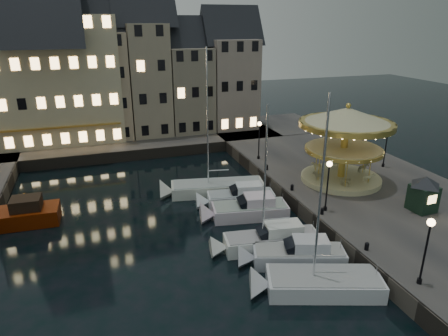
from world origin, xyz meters
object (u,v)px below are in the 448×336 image
object	(u,v)px
bollard_d	(267,167)
bollard_b	(322,211)
carousel	(346,131)
motorboat_f	(211,189)
streetlamp_b	(328,179)
bollard_c	(292,187)
motorboat_d	(245,210)
streetlamp_d	(387,142)
streetlamp_a	(427,242)
motorboat_e	(236,198)
ticket_kiosk	(425,188)
motorboat_c	(266,241)
red_fishing_boat	(11,217)
bollard_a	(367,246)
streetlamp_c	(259,135)
motorboat_b	(293,256)

from	to	relation	value
bollard_d	bollard_b	bearing A→B (deg)	-90.00
carousel	motorboat_f	bearing A→B (deg)	162.04
streetlamp_b	bollard_c	xyz separation A→B (m)	(-0.60, 4.50, -2.41)
streetlamp_b	bollard_d	bearing A→B (deg)	93.43
motorboat_d	streetlamp_d	bearing A→B (deg)	12.41
streetlamp_a	motorboat_e	bearing A→B (deg)	108.98
motorboat_d	ticket_kiosk	world-z (taller)	ticket_kiosk
streetlamp_d	motorboat_c	size ratio (longest dim) A/B	0.40
red_fishing_boat	streetlamp_a	bearing A→B (deg)	-36.82
bollard_a	motorboat_d	size ratio (longest dim) A/B	0.08
streetlamp_c	motorboat_e	world-z (taller)	streetlamp_c
motorboat_c	bollard_a	bearing A→B (deg)	-37.71
motorboat_e	red_fishing_boat	xyz separation A→B (m)	(-18.58, 2.16, 0.06)
streetlamp_c	bollard_b	distance (m)	14.22
bollard_a	motorboat_c	xyz separation A→B (m)	(-5.36, 4.14, -0.93)
streetlamp_a	motorboat_c	xyz separation A→B (m)	(-5.96, 8.14, -3.34)
motorboat_e	streetlamp_a	bearing A→B (deg)	-71.02
bollard_a	ticket_kiosk	size ratio (longest dim) A/B	0.17
streetlamp_d	bollard_a	bearing A→B (deg)	-132.47
motorboat_d	carousel	distance (m)	11.96
streetlamp_c	motorboat_f	bearing A→B (deg)	-145.86
bollard_a	carousel	world-z (taller)	carousel
motorboat_b	carousel	world-z (taller)	carousel
bollard_a	bollard_b	world-z (taller)	same
bollard_a	ticket_kiosk	distance (m)	8.83
streetlamp_b	motorboat_c	world-z (taller)	motorboat_c
bollard_d	motorboat_b	xyz separation A→B (m)	(-4.46, -14.17, -0.96)
motorboat_d	bollard_d	bearing A→B (deg)	53.41
streetlamp_c	motorboat_d	bearing A→B (deg)	-118.67
carousel	bollard_c	bearing A→B (deg)	-173.97
streetlamp_a	motorboat_b	xyz separation A→B (m)	(-5.06, 5.83, -3.38)
motorboat_b	red_fishing_boat	world-z (taller)	red_fishing_boat
motorboat_b	motorboat_f	xyz separation A→B (m)	(-1.78, 13.03, -0.11)
streetlamp_a	bollard_c	size ratio (longest dim) A/B	7.32
red_fishing_boat	carousel	bearing A→B (deg)	-5.75
red_fishing_boat	streetlamp_c	bearing A→B (deg)	12.94
bollard_a	red_fishing_boat	distance (m)	27.29
streetlamp_c	bollard_a	size ratio (longest dim) A/B	7.32
bollard_a	red_fishing_boat	world-z (taller)	red_fishing_boat
streetlamp_d	bollard_a	world-z (taller)	streetlamp_d
motorboat_d	motorboat_f	size ratio (longest dim) A/B	0.57
streetlamp_a	motorboat_e	distance (m)	17.07
motorboat_f	motorboat_e	bearing A→B (deg)	-65.34
streetlamp_d	motorboat_b	bearing A→B (deg)	-145.68
bollard_b	bollard_a	bearing A→B (deg)	-90.00
bollard_a	motorboat_e	distance (m)	12.81
streetlamp_c	motorboat_b	xyz separation A→B (m)	(-5.06, -17.67, -3.38)
motorboat_c	ticket_kiosk	xyz separation A→B (m)	(13.25, -0.56, 2.58)
streetlamp_c	bollard_d	bearing A→B (deg)	-99.73
streetlamp_a	red_fishing_boat	xyz separation A→B (m)	(-24.02, 17.98, -3.31)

